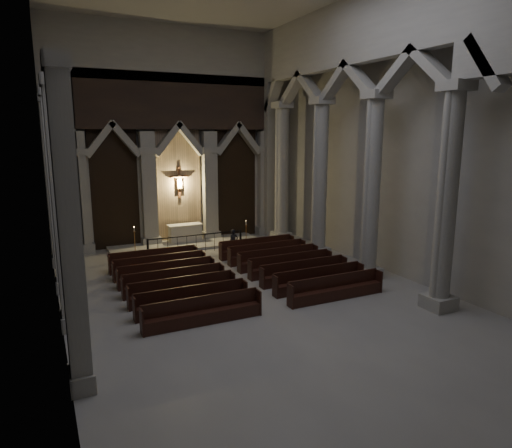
{
  "coord_description": "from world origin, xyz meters",
  "views": [
    {
      "loc": [
        -7.31,
        -13.83,
        6.32
      ],
      "look_at": [
        0.74,
        3.0,
        2.57
      ],
      "focal_mm": 32.0,
      "sensor_mm": 36.0,
      "label": 1
    }
  ],
  "objects_px": {
    "altar_rail": "(196,240)",
    "candle_stand_left": "(135,248)",
    "candle_stand_right": "(246,240)",
    "altar": "(185,233)",
    "worshipper": "(234,242)",
    "pews": "(236,275)"
  },
  "relations": [
    {
      "from": "altar_rail",
      "to": "candle_stand_left",
      "type": "distance_m",
      "value": 3.18
    },
    {
      "from": "candle_stand_left",
      "to": "candle_stand_right",
      "type": "xyz_separation_m",
      "value": [
        6.02,
        -0.75,
        -0.01
      ]
    },
    {
      "from": "altar",
      "to": "worshipper",
      "type": "relative_size",
      "value": 1.44
    },
    {
      "from": "worshipper",
      "to": "candle_stand_left",
      "type": "bearing_deg",
      "value": 150.42
    },
    {
      "from": "altar_rail",
      "to": "candle_stand_right",
      "type": "distance_m",
      "value": 2.98
    },
    {
      "from": "altar_rail",
      "to": "pews",
      "type": "distance_m",
      "value": 5.41
    },
    {
      "from": "altar_rail",
      "to": "worshipper",
      "type": "bearing_deg",
      "value": -35.39
    },
    {
      "from": "altar",
      "to": "pews",
      "type": "height_order",
      "value": "altar"
    },
    {
      "from": "candle_stand_left",
      "to": "candle_stand_right",
      "type": "distance_m",
      "value": 6.07
    },
    {
      "from": "altar",
      "to": "worshipper",
      "type": "bearing_deg",
      "value": -65.1
    },
    {
      "from": "altar",
      "to": "candle_stand_left",
      "type": "bearing_deg",
      "value": -155.67
    },
    {
      "from": "altar",
      "to": "altar_rail",
      "type": "height_order",
      "value": "altar"
    },
    {
      "from": "candle_stand_right",
      "to": "altar_rail",
      "type": "bearing_deg",
      "value": -178.22
    },
    {
      "from": "candle_stand_right",
      "to": "pews",
      "type": "xyz_separation_m",
      "value": [
        -2.97,
        -5.49,
        -0.11
      ]
    },
    {
      "from": "altar_rail",
      "to": "worshipper",
      "type": "distance_m",
      "value": 2.06
    },
    {
      "from": "altar_rail",
      "to": "candle_stand_left",
      "type": "bearing_deg",
      "value": 164.65
    },
    {
      "from": "worshipper",
      "to": "candle_stand_right",
      "type": "bearing_deg",
      "value": 38.45
    },
    {
      "from": "candle_stand_right",
      "to": "worshipper",
      "type": "relative_size",
      "value": 1.12
    },
    {
      "from": "candle_stand_right",
      "to": "worshipper",
      "type": "xyz_separation_m",
      "value": [
        -1.29,
        -1.28,
        0.27
      ]
    },
    {
      "from": "candle_stand_left",
      "to": "pews",
      "type": "height_order",
      "value": "candle_stand_left"
    },
    {
      "from": "altar",
      "to": "candle_stand_right",
      "type": "height_order",
      "value": "candle_stand_right"
    },
    {
      "from": "candle_stand_right",
      "to": "worshipper",
      "type": "bearing_deg",
      "value": -135.18
    }
  ]
}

